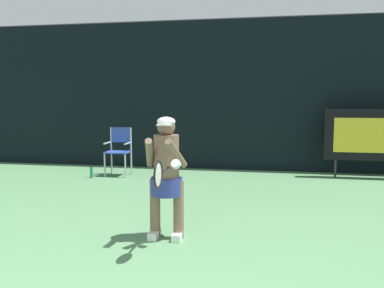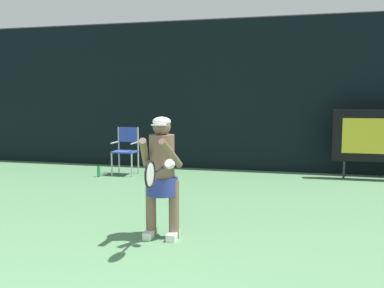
% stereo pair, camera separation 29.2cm
% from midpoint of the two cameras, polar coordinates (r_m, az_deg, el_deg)
% --- Properties ---
extents(backdrop_screen, '(18.00, 0.12, 3.66)m').
position_cam_midpoint_polar(backdrop_screen, '(9.95, 4.19, 6.80)').
color(backdrop_screen, black).
rests_on(backdrop_screen, ground).
extents(scoreboard, '(2.20, 0.21, 1.50)m').
position_cam_midpoint_polar(scoreboard, '(9.56, 23.73, 1.12)').
color(scoreboard, black).
rests_on(scoreboard, ground).
extents(umpire_chair, '(0.52, 0.44, 1.08)m').
position_cam_midpoint_polar(umpire_chair, '(9.38, -11.10, -0.57)').
color(umpire_chair, '#B7B7BC').
rests_on(umpire_chair, ground).
extents(water_bottle, '(0.07, 0.07, 0.27)m').
position_cam_midpoint_polar(water_bottle, '(9.24, -14.82, -3.87)').
color(water_bottle, '#26864F').
rests_on(water_bottle, ground).
extents(tennis_player, '(0.52, 0.59, 1.51)m').
position_cam_midpoint_polar(tennis_player, '(5.00, -5.31, -3.97)').
color(tennis_player, white).
rests_on(tennis_player, ground).
extents(tennis_racket, '(0.03, 0.60, 0.31)m').
position_cam_midpoint_polar(tennis_racket, '(4.37, -6.62, -4.25)').
color(tennis_racket, black).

